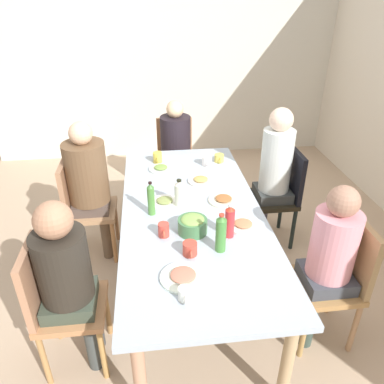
# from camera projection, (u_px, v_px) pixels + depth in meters

# --- Properties ---
(ground_plane) EXTENTS (6.59, 6.59, 0.00)m
(ground_plane) POSITION_uv_depth(u_px,v_px,m) (192.00, 286.00, 3.03)
(ground_plane) COLOR tan
(wall_left) EXTENTS (0.12, 4.65, 2.60)m
(wall_left) POSITION_uv_depth(u_px,v_px,m) (166.00, 59.00, 4.83)
(wall_left) COLOR silver
(wall_left) RESTS_ON ground_plane
(dining_table) EXTENTS (2.22, 1.00, 0.73)m
(dining_table) POSITION_uv_depth(u_px,v_px,m) (192.00, 218.00, 2.71)
(dining_table) COLOR #A9B9C9
(dining_table) RESTS_ON ground_plane
(chair_0) EXTENTS (0.40, 0.40, 0.90)m
(chair_0) POSITION_uv_depth(u_px,v_px,m) (338.00, 276.00, 2.39)
(chair_0) COLOR #AC7D49
(chair_0) RESTS_ON ground_plane
(person_0) EXTENTS (0.30, 0.30, 1.17)m
(person_0) POSITION_uv_depth(u_px,v_px,m) (329.00, 255.00, 2.30)
(person_0) COLOR #36473F
(person_0) RESTS_ON ground_plane
(chair_1) EXTENTS (0.40, 0.40, 0.90)m
(chair_1) POSITION_uv_depth(u_px,v_px,m) (175.00, 155.00, 4.07)
(chair_1) COLOR #A37952
(chair_1) RESTS_ON ground_plane
(person_1) EXTENTS (0.32, 0.32, 1.13)m
(person_1) POSITION_uv_depth(u_px,v_px,m) (176.00, 143.00, 3.91)
(person_1) COLOR #584546
(person_1) RESTS_ON ground_plane
(chair_2) EXTENTS (0.40, 0.40, 0.90)m
(chair_2) POSITION_uv_depth(u_px,v_px,m) (281.00, 192.00, 3.36)
(chair_2) COLOR black
(chair_2) RESTS_ON ground_plane
(person_2) EXTENTS (0.30, 0.30, 1.29)m
(person_2) POSITION_uv_depth(u_px,v_px,m) (274.00, 168.00, 3.23)
(person_2) COLOR #3A3A4B
(person_2) RESTS_ON ground_plane
(chair_3) EXTENTS (0.40, 0.40, 0.90)m
(chair_3) POSITION_uv_depth(u_px,v_px,m) (57.00, 300.00, 2.21)
(chair_3) COLOR #B67D50
(chair_3) RESTS_ON ground_plane
(person_3) EXTENTS (0.30, 0.30, 1.18)m
(person_3) POSITION_uv_depth(u_px,v_px,m) (67.00, 273.00, 2.12)
(person_3) COLOR #414548
(person_3) RESTS_ON ground_plane
(chair_4) EXTENTS (0.40, 0.40, 0.90)m
(chair_4) POSITION_uv_depth(u_px,v_px,m) (82.00, 204.00, 3.17)
(chair_4) COLOR #AB8059
(chair_4) RESTS_ON ground_plane
(person_4) EXTENTS (0.34, 0.34, 1.23)m
(person_4) POSITION_uv_depth(u_px,v_px,m) (89.00, 179.00, 3.07)
(person_4) COLOR brown
(person_4) RESTS_ON ground_plane
(plate_0) EXTENTS (0.22, 0.22, 0.04)m
(plate_0) POSITION_uv_depth(u_px,v_px,m) (243.00, 225.00, 2.49)
(plate_0) COLOR white
(plate_0) RESTS_ON dining_table
(plate_1) EXTENTS (0.22, 0.22, 0.04)m
(plate_1) POSITION_uv_depth(u_px,v_px,m) (223.00, 200.00, 2.78)
(plate_1) COLOR silver
(plate_1) RESTS_ON dining_table
(plate_2) EXTENTS (0.21, 0.21, 0.04)m
(plate_2) POSITION_uv_depth(u_px,v_px,m) (161.00, 168.00, 3.25)
(plate_2) COLOR silver
(plate_2) RESTS_ON dining_table
(plate_3) EXTENTS (0.21, 0.21, 0.04)m
(plate_3) POSITION_uv_depth(u_px,v_px,m) (201.00, 180.00, 3.05)
(plate_3) COLOR silver
(plate_3) RESTS_ON dining_table
(plate_4) EXTENTS (0.22, 0.22, 0.04)m
(plate_4) POSITION_uv_depth(u_px,v_px,m) (165.00, 202.00, 2.75)
(plate_4) COLOR white
(plate_4) RESTS_ON dining_table
(plate_5) EXTENTS (0.26, 0.26, 0.04)m
(plate_5) POSITION_uv_depth(u_px,v_px,m) (183.00, 276.00, 2.05)
(plate_5) COLOR white
(plate_5) RESTS_ON dining_table
(bowl_0) EXTENTS (0.19, 0.19, 0.12)m
(bowl_0) POSITION_uv_depth(u_px,v_px,m) (193.00, 225.00, 2.41)
(bowl_0) COLOR #437948
(bowl_0) RESTS_ON dining_table
(cup_0) EXTENTS (0.12, 0.09, 0.07)m
(cup_0) POSITION_uv_depth(u_px,v_px,m) (219.00, 158.00, 3.38)
(cup_0) COLOR #DBC955
(cup_0) RESTS_ON dining_table
(cup_1) EXTENTS (0.11, 0.07, 0.09)m
(cup_1) POSITION_uv_depth(u_px,v_px,m) (164.00, 230.00, 2.38)
(cup_1) COLOR #D4463A
(cup_1) RESTS_ON dining_table
(cup_2) EXTENTS (0.12, 0.09, 0.08)m
(cup_2) POSITION_uv_depth(u_px,v_px,m) (190.00, 249.00, 2.22)
(cup_2) COLOR #C34334
(cup_2) RESTS_ON dining_table
(cup_3) EXTENTS (0.13, 0.09, 0.08)m
(cup_3) POSITION_uv_depth(u_px,v_px,m) (207.00, 161.00, 3.32)
(cup_3) COLOR white
(cup_3) RESTS_ON dining_table
(cup_4) EXTENTS (0.12, 0.08, 0.10)m
(cup_4) POSITION_uv_depth(u_px,v_px,m) (158.00, 157.00, 3.37)
(cup_4) COLOR yellow
(cup_4) RESTS_ON dining_table
(cup_5) EXTENTS (0.11, 0.07, 0.07)m
(cup_5) POSITION_uv_depth(u_px,v_px,m) (185.00, 294.00, 1.90)
(cup_5) COLOR white
(cup_5) RESTS_ON dining_table
(bottle_0) EXTENTS (0.06, 0.06, 0.24)m
(bottle_0) POSITION_uv_depth(u_px,v_px,m) (230.00, 221.00, 2.35)
(bottle_0) COLOR red
(bottle_0) RESTS_ON dining_table
(bottle_1) EXTENTS (0.07, 0.07, 0.22)m
(bottle_1) POSITION_uv_depth(u_px,v_px,m) (179.00, 194.00, 2.67)
(bottle_1) COLOR silver
(bottle_1) RESTS_ON dining_table
(bottle_2) EXTENTS (0.06, 0.06, 0.26)m
(bottle_2) POSITION_uv_depth(u_px,v_px,m) (221.00, 233.00, 2.22)
(bottle_2) COLOR #438538
(bottle_2) RESTS_ON dining_table
(bottle_3) EXTENTS (0.05, 0.05, 0.25)m
(bottle_3) POSITION_uv_depth(u_px,v_px,m) (151.00, 199.00, 2.58)
(bottle_3) COLOR #4D893A
(bottle_3) RESTS_ON dining_table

